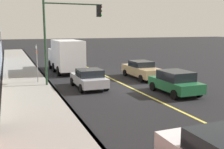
% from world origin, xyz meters
% --- Properties ---
extents(ground, '(200.00, 200.00, 0.00)m').
position_xyz_m(ground, '(0.00, 0.00, 0.00)').
color(ground, black).
extents(sidewalk_slab, '(80.00, 3.48, 0.15)m').
position_xyz_m(sidewalk_slab, '(0.00, 6.95, 0.07)').
color(sidewalk_slab, gray).
rests_on(sidewalk_slab, ground).
extents(curb_edge, '(80.00, 0.16, 0.15)m').
position_xyz_m(curb_edge, '(0.00, 5.29, 0.07)').
color(curb_edge, slate).
rests_on(curb_edge, ground).
extents(lane_stripe_center, '(80.00, 0.16, 0.01)m').
position_xyz_m(lane_stripe_center, '(0.00, 0.00, 0.01)').
color(lane_stripe_center, '#D8CC4C').
rests_on(lane_stripe_center, ground).
extents(car_green, '(3.90, 2.03, 1.52)m').
position_xyz_m(car_green, '(-2.39, -1.97, 0.79)').
color(car_green, '#1E6038').
rests_on(car_green, ground).
extents(car_silver, '(3.89, 2.00, 1.41)m').
position_xyz_m(car_silver, '(1.27, 2.85, 0.72)').
color(car_silver, '#A8AAB2').
rests_on(car_silver, ground).
extents(car_tan, '(4.70, 1.91, 1.49)m').
position_xyz_m(car_tan, '(3.35, -2.50, 0.76)').
color(car_tan, tan).
rests_on(car_tan, ground).
extents(truck_white, '(7.03, 2.50, 3.16)m').
position_xyz_m(truck_white, '(9.10, 2.85, 1.66)').
color(truck_white, silver).
rests_on(truck_white, ground).
extents(traffic_light_mast, '(0.28, 4.45, 6.33)m').
position_xyz_m(traffic_light_mast, '(2.87, 4.01, 4.34)').
color(traffic_light_mast, '#1E3823').
rests_on(traffic_light_mast, ground).
extents(street_sign_post, '(0.60, 0.08, 3.05)m').
position_xyz_m(street_sign_post, '(4.15, 6.12, 1.79)').
color(street_sign_post, slate).
rests_on(street_sign_post, ground).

